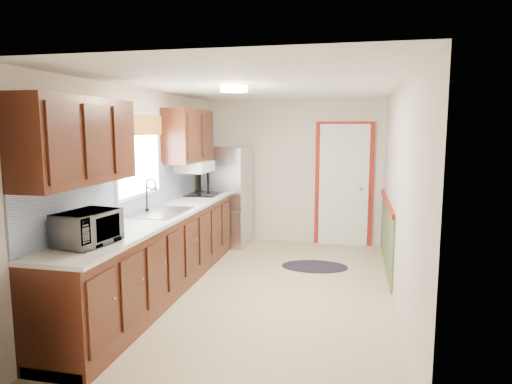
% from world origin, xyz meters
% --- Properties ---
extents(room_shell, '(3.20, 5.20, 2.52)m').
position_xyz_m(room_shell, '(0.00, 0.00, 1.20)').
color(room_shell, tan).
rests_on(room_shell, ground).
extents(kitchen_run, '(0.63, 4.00, 2.20)m').
position_xyz_m(kitchen_run, '(-1.24, -0.29, 0.81)').
color(kitchen_run, '#39170D').
rests_on(kitchen_run, ground).
extents(back_wall_trim, '(1.12, 2.30, 2.08)m').
position_xyz_m(back_wall_trim, '(0.99, 2.21, 0.89)').
color(back_wall_trim, maroon).
rests_on(back_wall_trim, ground).
extents(ceiling_fixture, '(0.30, 0.30, 0.06)m').
position_xyz_m(ceiling_fixture, '(-0.30, -0.20, 2.36)').
color(ceiling_fixture, '#FFD88C').
rests_on(ceiling_fixture, room_shell).
extents(microwave, '(0.37, 0.56, 0.36)m').
position_xyz_m(microwave, '(-1.20, -1.72, 1.12)').
color(microwave, white).
rests_on(microwave, kitchen_run).
extents(refrigerator, '(0.73, 0.72, 1.64)m').
position_xyz_m(refrigerator, '(-1.02, 2.05, 0.82)').
color(refrigerator, '#B7B7BC').
rests_on(refrigerator, ground).
extents(rug, '(0.96, 0.66, 0.01)m').
position_xyz_m(rug, '(0.51, 1.09, 0.01)').
color(rug, black).
rests_on(rug, ground).
extents(cooktop, '(0.46, 0.55, 0.02)m').
position_xyz_m(cooktop, '(-1.19, 1.32, 0.95)').
color(cooktop, black).
rests_on(cooktop, kitchen_run).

